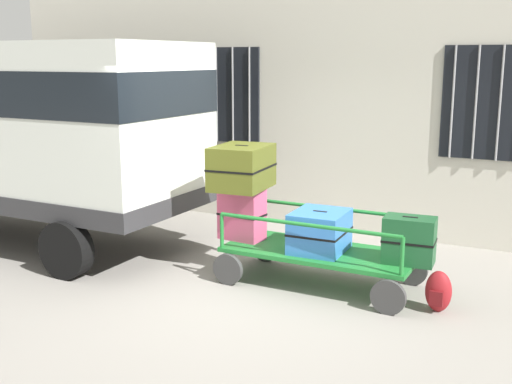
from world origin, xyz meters
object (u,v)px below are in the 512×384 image
Objects in this scene: luggage_cart at (320,256)px; backpack at (438,292)px; van at (27,122)px; suitcase_center_bottom at (409,240)px; suitcase_left_bottom at (242,214)px; suitcase_midleft_bottom at (320,231)px; suitcase_left_middle at (242,167)px.

luggage_cart is 1.40m from backpack.
van is 11.30× the size of backpack.
suitcase_center_bottom is 0.62m from backpack.
suitcase_left_bottom reaches higher than suitcase_midleft_bottom.
suitcase_left_bottom is 0.58m from suitcase_left_middle.
suitcase_midleft_bottom is (1.02, -0.01, -0.08)m from suitcase_left_bottom.
luggage_cart is at bearing 0.67° from suitcase_left_middle.
backpack is at bearing -3.96° from suitcase_left_middle.
suitcase_center_bottom is (5.37, 0.17, -1.04)m from van.
suitcase_left_bottom is at bearing -179.17° from luggage_cart.
van is 5.47m from suitcase_center_bottom.
suitcase_center_bottom is at bearing 0.23° from luggage_cart.
backpack is (1.39, -0.16, -0.43)m from suitcase_midleft_bottom.
suitcase_left_middle is 1.46× the size of suitcase_center_bottom.
suitcase_left_middle reaches higher than backpack.
van is 3.36m from suitcase_left_middle.
suitcase_midleft_bottom is (1.02, -0.01, -0.66)m from suitcase_left_middle.
suitcase_center_bottom is 1.31× the size of backpack.
suitcase_left_bottom is 0.89× the size of suitcase_midleft_bottom.
suitcase_left_middle is at bearing 2.57° from van.
suitcase_left_bottom is 1.43× the size of backpack.
suitcase_left_bottom is at bearing 2.52° from van.
van reaches higher than suitcase_left_middle.
van is at bearing 179.83° from backpack.
van reaches higher than backpack.
suitcase_center_bottom is at bearing 0.53° from suitcase_left_bottom.
suitcase_center_bottom reaches higher than backpack.
van reaches higher than suitcase_left_bottom.
backpack is at bearing -7.32° from luggage_cart.
suitcase_left_middle is at bearing 90.00° from suitcase_left_bottom.
suitcase_center_bottom is at bearing 1.77° from van.
suitcase_midleft_bottom is at bearing 173.61° from backpack.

